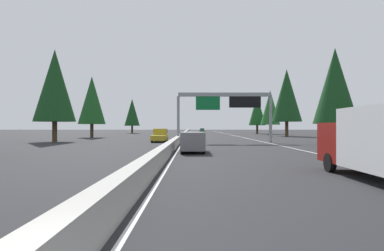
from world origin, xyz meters
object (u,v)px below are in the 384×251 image
(conifer_right_mid, at_px, (287,95))
(conifer_left_near, at_px, (55,86))
(conifer_right_near, at_px, (335,86))
(conifer_right_distant, at_px, (257,110))
(sedan_distant_b, at_px, (202,130))
(sedan_mid_left, at_px, (194,137))
(conifer_left_mid, at_px, (92,100))
(conifer_right_far, at_px, (270,108))
(conifer_left_far, at_px, (132,112))
(sign_gantry_overhead, at_px, (226,103))
(minivan_far_right, at_px, (193,141))
(oncoming_near, at_px, (160,135))

(conifer_right_mid, bearing_deg, conifer_left_near, 123.43)
(conifer_right_near, bearing_deg, conifer_right_mid, -6.86)
(conifer_right_distant, bearing_deg, sedan_distant_b, 30.45)
(sedan_mid_left, xyz_separation_m, conifer_right_mid, (27.08, -20.46, 8.29))
(conifer_right_mid, height_order, conifer_right_distant, conifer_right_mid)
(conifer_left_near, height_order, conifer_left_mid, conifer_left_near)
(conifer_right_far, height_order, conifer_left_mid, conifer_right_far)
(conifer_right_near, xyz_separation_m, conifer_left_far, (66.18, 35.57, -0.25))
(sign_gantry_overhead, xyz_separation_m, conifer_left_mid, (20.64, 24.11, 1.98))
(sign_gantry_overhead, relative_size, minivan_far_right, 2.54)
(conifer_right_mid, relative_size, conifer_left_mid, 1.23)
(sign_gantry_overhead, distance_m, conifer_right_mid, 33.11)
(conifer_right_mid, bearing_deg, oncoming_near, 135.51)
(sign_gantry_overhead, height_order, conifer_right_mid, conifer_right_mid)
(sedan_distant_b, bearing_deg, conifer_right_near, -171.58)
(minivan_far_right, xyz_separation_m, oncoming_near, (19.23, 4.62, -0.04))
(minivan_far_right, xyz_separation_m, conifer_left_far, (76.80, 19.05, 5.67))
(oncoming_near, height_order, conifer_right_near, conifer_right_near)
(conifer_right_mid, relative_size, conifer_left_near, 1.14)
(minivan_far_right, bearing_deg, oncoming_near, 13.50)
(oncoming_near, distance_m, conifer_right_mid, 36.95)
(oncoming_near, xyz_separation_m, conifer_right_mid, (25.72, -25.27, 8.06))
(conifer_left_far, bearing_deg, conifer_left_mid, 179.08)
(conifer_right_far, bearing_deg, sign_gantry_overhead, 160.28)
(minivan_far_right, distance_m, conifer_right_far, 67.76)
(minivan_far_right, relative_size, conifer_left_far, 0.46)
(oncoming_near, bearing_deg, conifer_right_far, 149.73)
(oncoming_near, distance_m, conifer_right_distant, 57.50)
(minivan_far_right, distance_m, conifer_left_mid, 42.36)
(sign_gantry_overhead, xyz_separation_m, conifer_left_near, (2.23, 23.73, 2.59))
(conifer_left_mid, bearing_deg, conifer_right_near, -126.04)
(conifer_right_near, relative_size, conifer_right_far, 0.93)
(conifer_left_far, bearing_deg, minivan_far_right, -166.07)
(sign_gantry_overhead, distance_m, minivan_far_right, 17.47)
(conifer_right_far, xyz_separation_m, conifer_right_distant, (7.23, 2.22, -0.41))
(sign_gantry_overhead, height_order, conifer_left_mid, conifer_left_mid)
(conifer_right_mid, xyz_separation_m, conifer_left_mid, (-7.98, 40.34, -1.68))
(conifer_right_near, xyz_separation_m, conifer_right_mid, (34.33, -4.13, 2.11))
(conifer_left_near, relative_size, conifer_left_far, 1.19)
(sedan_mid_left, height_order, conifer_left_mid, conifer_left_mid)
(minivan_far_right, distance_m, conifer_left_near, 27.68)
(sedan_distant_b, height_order, conifer_left_near, conifer_left_near)
(conifer_right_mid, height_order, conifer_left_near, conifer_right_mid)
(conifer_right_distant, bearing_deg, oncoming_near, 155.31)
(conifer_right_far, bearing_deg, sedan_mid_left, 155.19)
(conifer_right_near, bearing_deg, conifer_right_distant, -2.60)
(oncoming_near, height_order, conifer_right_far, conifer_right_far)
(sedan_distant_b, xyz_separation_m, conifer_right_far, (-33.88, -17.88, 6.71))
(sign_gantry_overhead, relative_size, conifer_right_far, 1.04)
(sedan_distant_b, height_order, conifer_left_far, conifer_left_far)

